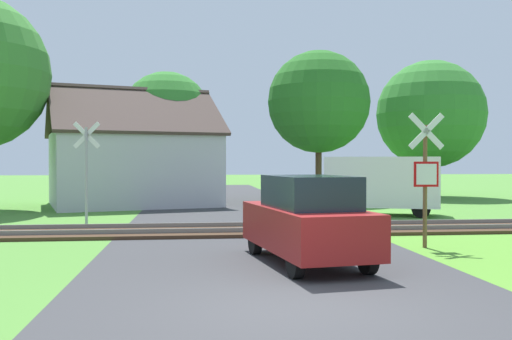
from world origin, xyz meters
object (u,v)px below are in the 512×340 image
object	(u,v)px
tree_center	(167,117)
parked_car	(307,220)
tree_far	(431,114)
mail_truck	(377,183)
stop_sign_near	(426,174)
crossing_sign_far	(86,165)
tree_right	(319,102)
house	(133,166)

from	to	relation	value
tree_center	parked_car	world-z (taller)	tree_center
tree_far	parked_car	xyz separation A→B (m)	(-11.42, -20.26, -3.89)
tree_far	parked_car	world-z (taller)	tree_far
tree_center	mail_truck	distance (m)	11.96
stop_sign_near	crossing_sign_far	bearing A→B (deg)	-31.85
tree_right	tree_center	size ratio (longest dim) A/B	1.17
stop_sign_near	parked_car	size ratio (longest dim) A/B	0.77
stop_sign_near	crossing_sign_far	size ratio (longest dim) A/B	0.96
tree_far	stop_sign_near	bearing A→B (deg)	-113.85
crossing_sign_far	tree_center	world-z (taller)	tree_center
tree_far	tree_center	bearing A→B (deg)	-171.27
house	tree_far	xyz separation A→B (m)	(16.50, 4.07, 2.93)
crossing_sign_far	mail_truck	xyz separation A→B (m)	(10.47, 2.30, -0.70)
mail_truck	parked_car	bearing A→B (deg)	174.46
mail_truck	parked_car	xyz separation A→B (m)	(-4.78, -9.96, -0.34)
tree_center	crossing_sign_far	bearing A→B (deg)	-101.69
tree_right	mail_truck	world-z (taller)	tree_right
tree_right	parked_car	bearing A→B (deg)	-103.52
stop_sign_near	parked_car	world-z (taller)	stop_sign_near
tree_center	mail_truck	world-z (taller)	tree_center
crossing_sign_far	tree_right	distance (m)	14.22
crossing_sign_far	parked_car	distance (m)	9.59
mail_truck	house	bearing A→B (deg)	77.82
crossing_sign_far	tree_center	bearing A→B (deg)	83.35
tree_center	tree_far	bearing A→B (deg)	8.73
tree_far	crossing_sign_far	bearing A→B (deg)	-143.61
crossing_sign_far	tree_far	xyz separation A→B (m)	(17.10, 12.60, 2.85)
mail_truck	parked_car	size ratio (longest dim) A/B	1.25
tree_right	stop_sign_near	bearing A→B (deg)	-93.47
tree_center	parked_car	size ratio (longest dim) A/B	1.57
tree_right	tree_center	distance (m)	7.80
crossing_sign_far	tree_far	bearing A→B (deg)	41.43
mail_truck	tree_far	bearing A→B (deg)	-12.67
parked_car	mail_truck	bearing A→B (deg)	55.64
house	tree_far	size ratio (longest dim) A/B	1.15
crossing_sign_far	tree_right	size ratio (longest dim) A/B	0.43
crossing_sign_far	tree_right	xyz separation A→B (m)	(9.87, 9.74, 3.17)
tree_far	tree_right	bearing A→B (deg)	-158.42
house	tree_center	xyz separation A→B (m)	(1.53, 1.77, 2.46)
house	parked_car	xyz separation A→B (m)	(5.08, -16.19, -0.96)
crossing_sign_far	mail_truck	distance (m)	10.74
crossing_sign_far	tree_center	size ratio (longest dim) A/B	0.51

